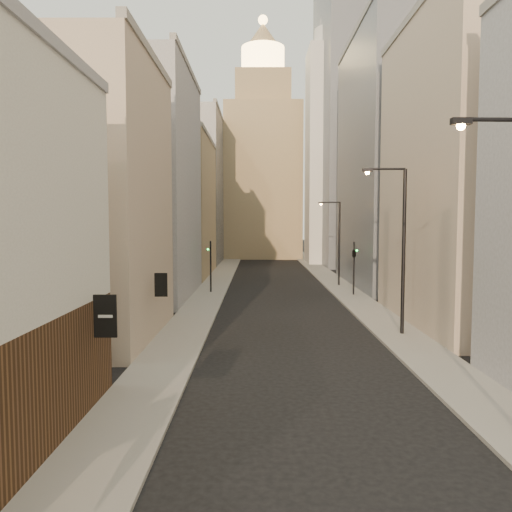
{
  "coord_description": "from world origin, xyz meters",
  "views": [
    {
      "loc": [
        -2.03,
        -3.04,
        6.89
      ],
      "look_at": [
        -2.1,
        23.25,
        5.03
      ],
      "focal_mm": 35.0,
      "sensor_mm": 36.0,
      "label": 1
    }
  ],
  "objects_px": {
    "streetlamp_far": "(337,238)",
    "streetlamp_mid": "(399,241)",
    "clock_tower": "(263,164)",
    "white_tower": "(332,148)",
    "traffic_light_right": "(354,255)",
    "traffic_light_left": "(211,258)"
  },
  "relations": [
    {
      "from": "traffic_light_right",
      "to": "streetlamp_far",
      "type": "bearing_deg",
      "value": -105.37
    },
    {
      "from": "streetlamp_mid",
      "to": "traffic_light_left",
      "type": "xyz_separation_m",
      "value": [
        -12.86,
        17.48,
        -2.35
      ]
    },
    {
      "from": "white_tower",
      "to": "streetlamp_far",
      "type": "bearing_deg",
      "value": -97.25
    },
    {
      "from": "traffic_light_right",
      "to": "white_tower",
      "type": "bearing_deg",
      "value": -114.55
    },
    {
      "from": "clock_tower",
      "to": "white_tower",
      "type": "distance_m",
      "value": 17.83
    },
    {
      "from": "clock_tower",
      "to": "traffic_light_right",
      "type": "height_order",
      "value": "clock_tower"
    },
    {
      "from": "streetlamp_far",
      "to": "streetlamp_mid",
      "type": "bearing_deg",
      "value": -72.53
    },
    {
      "from": "streetlamp_far",
      "to": "traffic_light_left",
      "type": "xyz_separation_m",
      "value": [
        -12.79,
        -5.13,
        -1.72
      ]
    },
    {
      "from": "streetlamp_mid",
      "to": "traffic_light_right",
      "type": "xyz_separation_m",
      "value": [
        0.41,
        15.84,
        -1.92
      ]
    },
    {
      "from": "streetlamp_mid",
      "to": "streetlamp_far",
      "type": "xyz_separation_m",
      "value": [
        -0.07,
        22.61,
        -0.63
      ]
    },
    {
      "from": "white_tower",
      "to": "streetlamp_mid",
      "type": "height_order",
      "value": "white_tower"
    },
    {
      "from": "streetlamp_mid",
      "to": "traffic_light_right",
      "type": "bearing_deg",
      "value": 90.32
    },
    {
      "from": "clock_tower",
      "to": "traffic_light_left",
      "type": "distance_m",
      "value": 50.37
    },
    {
      "from": "streetlamp_mid",
      "to": "traffic_light_right",
      "type": "height_order",
      "value": "streetlamp_mid"
    },
    {
      "from": "traffic_light_left",
      "to": "clock_tower",
      "type": "bearing_deg",
      "value": -88.69
    },
    {
      "from": "white_tower",
      "to": "traffic_light_right",
      "type": "relative_size",
      "value": 8.3
    },
    {
      "from": "streetlamp_mid",
      "to": "clock_tower",
      "type": "bearing_deg",
      "value": 98.25
    },
    {
      "from": "white_tower",
      "to": "streetlamp_far",
      "type": "xyz_separation_m",
      "value": [
        -3.67,
        -28.87,
        -13.53
      ]
    },
    {
      "from": "white_tower",
      "to": "traffic_light_right",
      "type": "height_order",
      "value": "white_tower"
    },
    {
      "from": "traffic_light_left",
      "to": "streetlamp_far",
      "type": "bearing_deg",
      "value": -150.34
    },
    {
      "from": "white_tower",
      "to": "streetlamp_mid",
      "type": "relative_size",
      "value": 4.15
    },
    {
      "from": "streetlamp_far",
      "to": "white_tower",
      "type": "bearing_deg",
      "value": 100.03
    }
  ]
}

